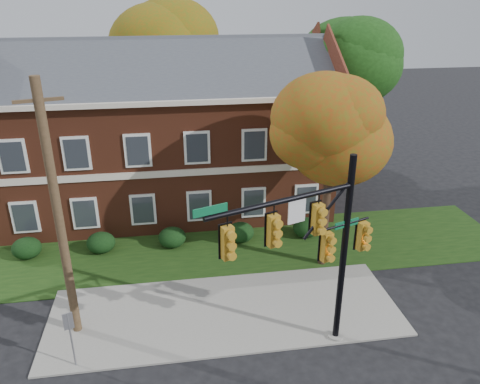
{
  "coord_description": "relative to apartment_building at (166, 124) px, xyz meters",
  "views": [
    {
      "loc": [
        -1.79,
        -14.35,
        12.02
      ],
      "look_at": [
        0.9,
        3.0,
        4.42
      ],
      "focal_mm": 35.0,
      "sensor_mm": 36.0,
      "label": 1
    }
  ],
  "objects": [
    {
      "name": "hedge_center",
      "position": [
        0.0,
        -5.25,
        -4.46
      ],
      "size": [
        1.4,
        1.26,
        1.05
      ],
      "primitive_type": "ellipsoid",
      "color": "black",
      "rests_on": "ground"
    },
    {
      "name": "hedge_far_left",
      "position": [
        -7.0,
        -5.25,
        -4.46
      ],
      "size": [
        1.4,
        1.26,
        1.05
      ],
      "primitive_type": "ellipsoid",
      "color": "black",
      "rests_on": "ground"
    },
    {
      "name": "apartment_building",
      "position": [
        0.0,
        0.0,
        0.0
      ],
      "size": [
        18.8,
        8.8,
        9.74
      ],
      "color": "brown",
      "rests_on": "ground"
    },
    {
      "name": "hedge_left",
      "position": [
        -3.5,
        -5.25,
        -4.46
      ],
      "size": [
        1.4,
        1.26,
        1.05
      ],
      "primitive_type": "ellipsoid",
      "color": "black",
      "rests_on": "ground"
    },
    {
      "name": "tree_right_rear",
      "position": [
        11.31,
        0.86,
        3.13
      ],
      "size": [
        6.3,
        5.95,
        10.62
      ],
      "color": "black",
      "rests_on": "ground"
    },
    {
      "name": "tree_near_right",
      "position": [
        7.22,
        -8.09,
        1.68
      ],
      "size": [
        4.5,
        4.25,
        8.58
      ],
      "color": "black",
      "rests_on": "ground"
    },
    {
      "name": "tree_far_rear",
      "position": [
        1.34,
        7.84,
        3.86
      ],
      "size": [
        6.84,
        6.46,
        11.52
      ],
      "color": "black",
      "rests_on": "ground"
    },
    {
      "name": "traffic_signal",
      "position": [
        4.65,
        -13.52,
        -0.47
      ],
      "size": [
        6.2,
        2.34,
        7.27
      ],
      "rotation": [
        0.0,
        0.0,
        0.34
      ],
      "color": "gray",
      "rests_on": "ground"
    },
    {
      "name": "hedge_right",
      "position": [
        3.5,
        -5.25,
        -4.46
      ],
      "size": [
        1.4,
        1.26,
        1.05
      ],
      "primitive_type": "ellipsoid",
      "color": "black",
      "rests_on": "ground"
    },
    {
      "name": "hedge_far_right",
      "position": [
        7.0,
        -5.25,
        -4.46
      ],
      "size": [
        1.4,
        1.26,
        1.05
      ],
      "primitive_type": "ellipsoid",
      "color": "black",
      "rests_on": "ground"
    },
    {
      "name": "ground",
      "position": [
        2.0,
        -11.95,
        -4.99
      ],
      "size": [
        120.0,
        120.0,
        0.0
      ],
      "primitive_type": "plane",
      "color": "black",
      "rests_on": "ground"
    },
    {
      "name": "sign_post",
      "position": [
        -3.5,
        -13.09,
        -3.45
      ],
      "size": [
        0.32,
        0.15,
        2.26
      ],
      "rotation": [
        0.0,
        0.0,
        0.34
      ],
      "color": "slate",
      "rests_on": "ground"
    },
    {
      "name": "utility_pole",
      "position": [
        -3.74,
        -11.17,
        -0.09
      ],
      "size": [
        1.47,
        0.51,
        9.65
      ],
      "rotation": [
        0.0,
        0.0,
        0.27
      ],
      "color": "#44351F",
      "rests_on": "ground"
    },
    {
      "name": "grass_strip",
      "position": [
        2.0,
        -5.95,
        -4.97
      ],
      "size": [
        30.0,
        6.0,
        0.04
      ],
      "primitive_type": "cube",
      "color": "#193811",
      "rests_on": "ground"
    },
    {
      "name": "sidewalk",
      "position": [
        2.0,
        -10.95,
        -4.95
      ],
      "size": [
        14.0,
        5.0,
        0.08
      ],
      "primitive_type": "cube",
      "color": "gray",
      "rests_on": "ground"
    }
  ]
}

